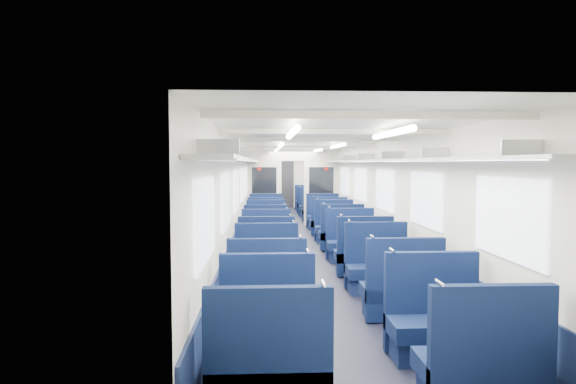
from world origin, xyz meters
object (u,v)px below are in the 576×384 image
at_px(seat_8, 266,257).
at_px(seat_16, 266,224).
at_px(seat_20, 266,211).
at_px(seat_0, 268,374).
at_px(seat_3, 435,325).
at_px(seat_23, 312,208).
at_px(seat_6, 267,272).
at_px(seat_13, 341,235).
at_px(seat_5, 402,293).
at_px(end_door, 285,185).
at_px(seat_26, 266,203).
at_px(seat_21, 316,211).
at_px(seat_25, 309,205).
at_px(seat_27, 307,203).
at_px(seat_2, 268,328).
at_px(seat_15, 334,229).
at_px(seat_10, 266,246).
at_px(seat_4, 267,294).
at_px(seat_12, 266,237).
at_px(seat_19, 323,218).
at_px(seat_7, 377,270).
at_px(bulkhead, 293,186).
at_px(seat_14, 266,229).
at_px(seat_18, 266,218).
at_px(seat_11, 351,245).
at_px(seat_17, 328,223).
at_px(seat_24, 266,205).
at_px(seat_1, 483,371).
at_px(seat_9, 363,257).

relative_size(seat_8, seat_16, 1.00).
distance_m(seat_16, seat_20, 3.31).
distance_m(seat_0, seat_3, 1.96).
xyz_separation_m(seat_16, seat_23, (1.66, 4.51, 0.00)).
distance_m(seat_6, seat_13, 3.87).
relative_size(seat_5, seat_8, 1.00).
distance_m(end_door, seat_26, 1.66).
relative_size(seat_0, seat_21, 1.00).
height_order(seat_25, seat_27, same).
relative_size(seat_2, seat_15, 1.00).
bearing_deg(seat_27, seat_10, -99.26).
bearing_deg(seat_4, seat_2, -90.00).
relative_size(seat_0, seat_12, 1.00).
bearing_deg(seat_19, seat_27, 90.00).
distance_m(seat_2, seat_8, 3.57).
xyz_separation_m(seat_7, seat_10, (-1.66, 2.12, 0.00)).
bearing_deg(bulkhead, seat_7, -83.87).
height_order(seat_5, seat_12, same).
distance_m(seat_16, seat_19, 2.09).
xyz_separation_m(seat_7, seat_14, (-1.66, 4.49, 0.00)).
xyz_separation_m(seat_14, seat_18, (0.00, 2.33, 0.00)).
bearing_deg(bulkhead, seat_18, -132.59).
height_order(seat_5, seat_27, same).
distance_m(seat_3, seat_20, 11.47).
relative_size(seat_11, seat_17, 1.00).
height_order(seat_5, seat_19, same).
bearing_deg(seat_24, seat_5, -82.35).
relative_size(end_door, seat_11, 1.87).
relative_size(seat_1, seat_26, 1.00).
bearing_deg(seat_18, seat_8, -90.00).
xyz_separation_m(bulkhead, seat_0, (-0.83, -11.24, -0.91)).
distance_m(seat_15, seat_16, 1.96).
xyz_separation_m(seat_2, seat_17, (1.66, 8.10, 0.00)).
height_order(seat_0, seat_16, same).
xyz_separation_m(seat_2, seat_6, (0.00, 2.43, 0.00)).
xyz_separation_m(seat_3, seat_8, (-1.66, 3.57, 0.00)).
bearing_deg(seat_10, seat_25, 79.67).
bearing_deg(seat_24, seat_20, -90.00).
bearing_deg(seat_14, seat_13, -32.20).
distance_m(seat_8, seat_24, 9.96).
bearing_deg(seat_24, seat_17, -73.03).
height_order(seat_9, seat_13, same).
distance_m(seat_6, seat_19, 7.07).
distance_m(seat_13, seat_15, 1.08).
relative_size(seat_13, seat_23, 1.00).
xyz_separation_m(bulkhead, seat_27, (0.83, 4.57, -0.91)).
height_order(seat_7, seat_8, same).
bearing_deg(seat_16, seat_18, 90.00).
xyz_separation_m(seat_11, seat_23, (0.00, 7.83, 0.00)).
distance_m(seat_6, seat_23, 10.26).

